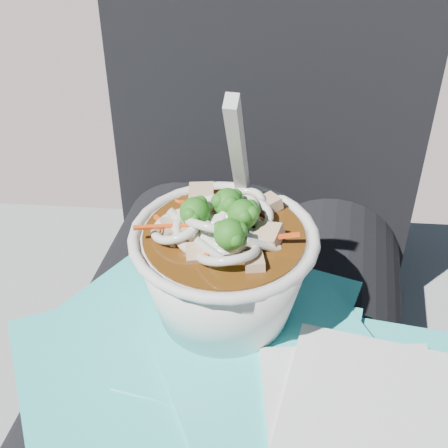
% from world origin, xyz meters
% --- Properties ---
extents(stone_ledge, '(1.05, 0.61, 0.44)m').
position_xyz_m(stone_ledge, '(0.00, 0.15, 0.22)').
color(stone_ledge, gray).
rests_on(stone_ledge, ground).
extents(lap, '(0.33, 0.48, 0.16)m').
position_xyz_m(lap, '(0.00, 0.00, 0.52)').
color(lap, black).
rests_on(lap, stone_ledge).
extents(person_body, '(0.34, 0.94, 0.99)m').
position_xyz_m(person_body, '(0.00, 0.09, 0.55)').
color(person_body, black).
rests_on(person_body, ground).
extents(plastic_bag, '(0.37, 0.28, 0.01)m').
position_xyz_m(plastic_bag, '(0.01, -0.03, 0.61)').
color(plastic_bag, '#30C8C8').
rests_on(plastic_bag, lap).
extents(napkins, '(0.16, 0.16, 0.01)m').
position_xyz_m(napkins, '(0.12, -0.06, 0.62)').
color(napkins, silver).
rests_on(napkins, plastic_bag).
extents(udon_bowl, '(0.18, 0.18, 0.20)m').
position_xyz_m(udon_bowl, '(-0.00, 0.02, 0.67)').
color(udon_bowl, silver).
rests_on(udon_bowl, plastic_bag).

